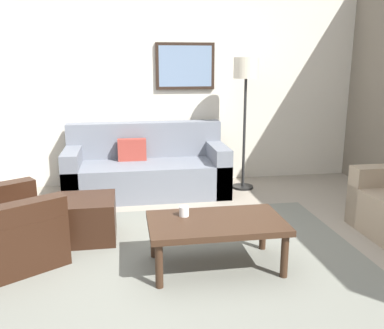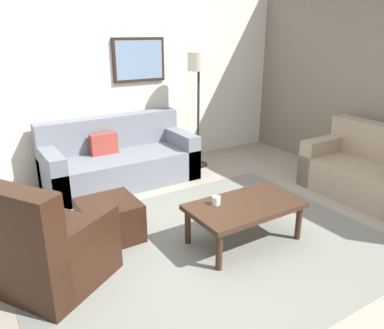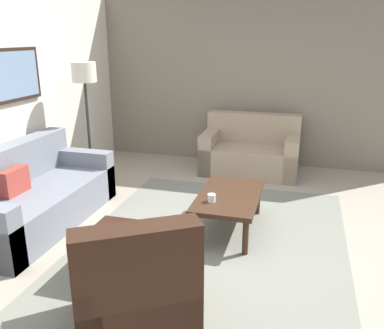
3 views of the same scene
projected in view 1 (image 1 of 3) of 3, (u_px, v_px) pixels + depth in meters
ground_plane at (169, 265)px, 3.51m from camera, size 8.00×8.00×0.00m
rear_partition at (147, 81)px, 5.67m from camera, size 6.00×0.12×2.80m
area_rug at (169, 264)px, 3.51m from camera, size 3.43×2.67×0.01m
couch_main at (147, 169)px, 5.44m from camera, size 2.02×0.92×0.88m
ottoman at (86, 219)px, 3.99m from camera, size 0.56×0.56×0.40m
coffee_table at (216, 226)px, 3.39m from camera, size 1.10×0.64×0.41m
cup at (184, 211)px, 3.46m from camera, size 0.08×0.08×0.08m
lamp_standing at (246, 82)px, 5.31m from camera, size 0.32×0.32×1.71m
framed_artwork at (185, 66)px, 5.62m from camera, size 0.79×0.04×0.62m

